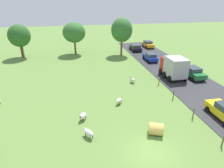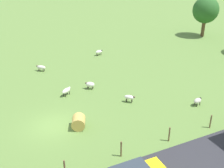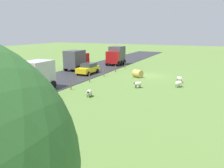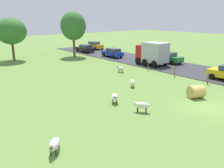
% 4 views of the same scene
% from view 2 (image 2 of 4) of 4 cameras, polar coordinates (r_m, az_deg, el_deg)
% --- Properties ---
extents(ground_plane, '(160.00, 160.00, 0.00)m').
position_cam_2_polar(ground_plane, '(24.62, -12.09, -8.37)').
color(ground_plane, olive).
extents(sheep_0, '(1.01, 1.03, 0.77)m').
position_cam_2_polar(sheep_0, '(27.38, 3.59, -2.75)').
color(sheep_0, white).
rests_on(sheep_0, ground_plane).
extents(sheep_1, '(0.73, 1.07, 0.77)m').
position_cam_2_polar(sheep_1, '(28.04, 17.12, -3.31)').
color(sheep_1, beige).
rests_on(sheep_1, ground_plane).
extents(sheep_2, '(1.14, 1.20, 0.75)m').
position_cam_2_polar(sheep_2, '(35.57, -14.32, 3.32)').
color(sheep_2, silver).
rests_on(sheep_2, ground_plane).
extents(sheep_3, '(1.06, 1.23, 0.79)m').
position_cam_2_polar(sheep_3, '(28.98, -9.35, -1.35)').
color(sheep_3, silver).
rests_on(sheep_3, ground_plane).
extents(sheep_4, '(0.68, 1.18, 0.76)m').
position_cam_2_polar(sheep_4, '(39.92, -2.68, 6.60)').
color(sheep_4, white).
rests_on(sheep_4, ground_plane).
extents(sheep_5, '(1.01, 1.09, 0.81)m').
position_cam_2_polar(sheep_5, '(30.03, -4.51, -0.10)').
color(sheep_5, white).
rests_on(sheep_5, ground_plane).
extents(hay_bale_0, '(1.62, 1.53, 1.13)m').
position_cam_2_polar(hay_bale_0, '(23.73, -6.86, -7.71)').
color(hay_bale_0, tan).
rests_on(hay_bale_0, ground_plane).
extents(tree_2, '(4.33, 4.33, 6.71)m').
position_cam_2_polar(tree_2, '(50.95, 18.64, 14.13)').
color(tree_2, brown).
rests_on(tree_2, ground_plane).
extents(fence_post_1, '(0.12, 0.12, 1.16)m').
position_cam_2_polar(fence_post_1, '(19.50, -9.70, -16.48)').
color(fence_post_1, brown).
rests_on(fence_post_1, ground_plane).
extents(fence_post_2, '(0.12, 0.12, 1.29)m').
position_cam_2_polar(fence_post_2, '(20.58, 1.88, -13.17)').
color(fence_post_2, brown).
rests_on(fence_post_2, ground_plane).
extents(fence_post_3, '(0.12, 0.12, 1.26)m').
position_cam_2_polar(fence_post_3, '(22.46, 11.64, -10.05)').
color(fence_post_3, brown).
rests_on(fence_post_3, ground_plane).
extents(fence_post_4, '(0.12, 0.12, 1.23)m').
position_cam_2_polar(fence_post_4, '(24.92, 19.54, -7.25)').
color(fence_post_4, brown).
rests_on(fence_post_4, ground_plane).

